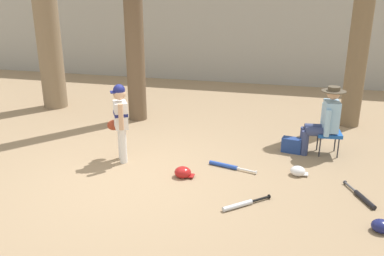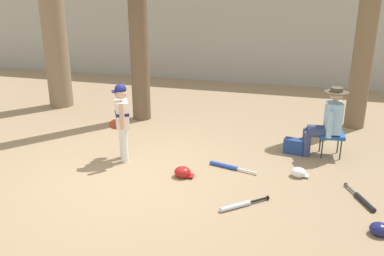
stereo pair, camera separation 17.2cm
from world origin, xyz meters
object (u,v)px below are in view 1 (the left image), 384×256
(handbag_beside_stool, at_px, (292,145))
(tree_far_left, at_px, (46,12))
(bat_black_composite, at_px, (362,197))
(batting_helmet_navy, at_px, (382,226))
(bat_aluminum_silver, at_px, (241,204))
(batting_helmet_white, at_px, (298,171))
(tree_behind_spectator, at_px, (360,38))
(bat_blue_youth, at_px, (227,166))
(tree_near_player, at_px, (133,4))
(batting_helmet_red, at_px, (183,172))
(folding_stool, at_px, (329,134))
(seated_spectator, at_px, (325,119))
(young_ballplayer, at_px, (120,118))

(handbag_beside_stool, relative_size, tree_far_left, 0.06)
(bat_black_composite, bearing_deg, batting_helmet_navy, -81.41)
(bat_aluminum_silver, bearing_deg, batting_helmet_white, 58.76)
(tree_behind_spectator, relative_size, bat_black_composite, 5.80)
(handbag_beside_stool, xyz_separation_m, bat_aluminum_silver, (-0.59, -2.11, -0.10))
(bat_black_composite, xyz_separation_m, bat_blue_youth, (-1.97, 0.56, 0.00))
(tree_near_player, relative_size, batting_helmet_red, 17.93)
(tree_behind_spectator, height_order, bat_blue_youth, tree_behind_spectator)
(handbag_beside_stool, relative_size, batting_helmet_white, 1.24)
(batting_helmet_red, bearing_deg, folding_stool, 34.60)
(bat_aluminum_silver, distance_m, batting_helmet_red, 1.20)
(handbag_beside_stool, bearing_deg, bat_black_composite, -56.84)
(tree_near_player, xyz_separation_m, tree_far_left, (-2.30, 0.42, -0.21))
(tree_near_player, xyz_separation_m, batting_helmet_white, (3.45, -2.06, -2.37))
(tree_near_player, height_order, seated_spectator, tree_near_player)
(batting_helmet_red, bearing_deg, seated_spectator, 35.67)
(bat_aluminum_silver, height_order, batting_helmet_white, batting_helmet_white)
(tree_near_player, distance_m, bat_aluminum_silver, 4.87)
(bat_black_composite, height_order, batting_helmet_navy, batting_helmet_navy)
(folding_stool, height_order, bat_blue_youth, folding_stool)
(tree_near_player, bearing_deg, bat_blue_youth, -41.42)
(tree_behind_spectator, distance_m, seated_spectator, 2.21)
(handbag_beside_stool, bearing_deg, bat_aluminum_silver, -105.69)
(folding_stool, distance_m, bat_aluminum_silver, 2.50)
(folding_stool, relative_size, bat_black_composite, 0.61)
(bat_blue_youth, height_order, bat_aluminum_silver, same)
(tree_far_left, bearing_deg, handbag_beside_stool, -15.34)
(handbag_beside_stool, bearing_deg, tree_far_left, 164.66)
(bat_aluminum_silver, xyz_separation_m, batting_helmet_navy, (1.69, -0.16, 0.04))
(folding_stool, xyz_separation_m, batting_helmet_red, (-2.18, -1.51, -0.29))
(handbag_beside_stool, bearing_deg, tree_near_player, 161.33)
(tree_far_left, xyz_separation_m, bat_black_composite, (6.62, -3.05, -2.19))
(seated_spectator, xyz_separation_m, batting_helmet_white, (-0.38, -0.99, -0.57))
(bat_aluminum_silver, xyz_separation_m, batting_helmet_red, (-0.99, 0.67, 0.04))
(tree_far_left, distance_m, bat_black_composite, 7.61)
(batting_helmet_white, bearing_deg, tree_near_player, 149.17)
(folding_stool, relative_size, handbag_beside_stool, 1.28)
(tree_near_player, relative_size, folding_stool, 12.51)
(seated_spectator, bearing_deg, tree_near_player, 164.45)
(young_ballplayer, xyz_separation_m, batting_helmet_red, (1.16, -0.37, -0.67))
(batting_helmet_white, bearing_deg, seated_spectator, 69.06)
(folding_stool, bearing_deg, batting_helmet_red, -145.40)
(young_ballplayer, height_order, batting_helmet_navy, young_ballplayer)
(tree_far_left, bearing_deg, folding_stool, -13.33)
(seated_spectator, distance_m, tree_far_left, 6.51)
(bat_blue_youth, bearing_deg, batting_helmet_navy, -32.36)
(seated_spectator, bearing_deg, bat_aluminum_silver, -116.74)
(batting_helmet_navy, bearing_deg, bat_blue_youth, 147.64)
(batting_helmet_navy, distance_m, batting_helmet_red, 2.81)
(seated_spectator, bearing_deg, batting_helmet_navy, -75.56)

